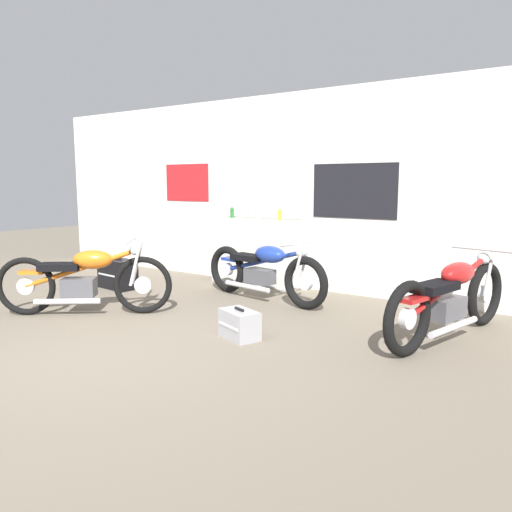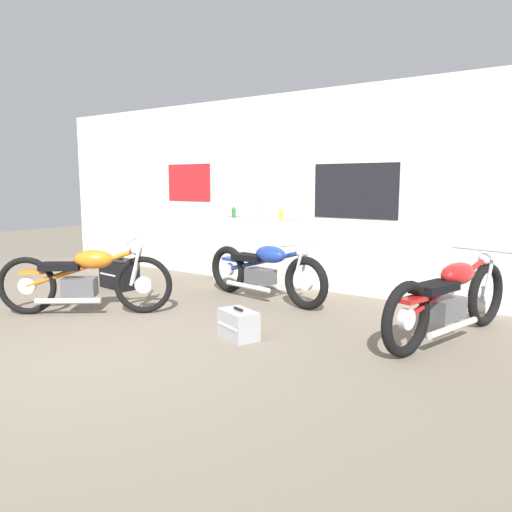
{
  "view_description": "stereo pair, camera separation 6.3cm",
  "coord_description": "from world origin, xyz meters",
  "px_view_note": "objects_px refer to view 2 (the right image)",
  "views": [
    {
      "loc": [
        3.65,
        -2.53,
        1.52
      ],
      "look_at": [
        0.49,
        2.1,
        0.7
      ],
      "focal_mm": 35.0,
      "sensor_mm": 36.0,
      "label": 1
    },
    {
      "loc": [
        3.71,
        -2.5,
        1.52
      ],
      "look_at": [
        0.49,
        2.1,
        0.7
      ],
      "focal_mm": 35.0,
      "sensor_mm": 36.0,
      "label": 2
    }
  ],
  "objects_px": {
    "hard_case_black": "(119,274)",
    "hard_case_silver": "(238,324)",
    "bottle_leftmost": "(234,212)",
    "motorcycle_blue": "(264,270)",
    "motorcycle_orange": "(85,278)",
    "motorcycle_red": "(451,298)",
    "bottle_center": "(281,214)",
    "bottle_left_center": "(260,211)"
  },
  "relations": [
    {
      "from": "hard_case_black",
      "to": "bottle_center",
      "type": "bearing_deg",
      "value": 35.39
    },
    {
      "from": "bottle_leftmost",
      "to": "motorcycle_red",
      "type": "bearing_deg",
      "value": -18.8
    },
    {
      "from": "hard_case_black",
      "to": "motorcycle_red",
      "type": "bearing_deg",
      "value": 2.72
    },
    {
      "from": "motorcycle_blue",
      "to": "motorcycle_orange",
      "type": "bearing_deg",
      "value": -126.78
    },
    {
      "from": "motorcycle_orange",
      "to": "motorcycle_red",
      "type": "relative_size",
      "value": 0.78
    },
    {
      "from": "bottle_left_center",
      "to": "hard_case_black",
      "type": "bearing_deg",
      "value": -137.97
    },
    {
      "from": "bottle_leftmost",
      "to": "motorcycle_blue",
      "type": "distance_m",
      "value": 1.59
    },
    {
      "from": "motorcycle_blue",
      "to": "hard_case_silver",
      "type": "relative_size",
      "value": 4.26
    },
    {
      "from": "bottle_center",
      "to": "motorcycle_red",
      "type": "xyz_separation_m",
      "value": [
        2.66,
        -1.15,
        -0.66
      ]
    },
    {
      "from": "bottle_center",
      "to": "hard_case_silver",
      "type": "bearing_deg",
      "value": -67.56
    },
    {
      "from": "bottle_leftmost",
      "to": "motorcycle_blue",
      "type": "xyz_separation_m",
      "value": [
        1.15,
        -0.86,
        -0.68
      ]
    },
    {
      "from": "bottle_leftmost",
      "to": "bottle_center",
      "type": "distance_m",
      "value": 0.91
    },
    {
      "from": "bottle_leftmost",
      "to": "hard_case_black",
      "type": "relative_size",
      "value": 0.32
    },
    {
      "from": "bottle_leftmost",
      "to": "hard_case_silver",
      "type": "height_order",
      "value": "bottle_leftmost"
    },
    {
      "from": "motorcycle_orange",
      "to": "hard_case_black",
      "type": "relative_size",
      "value": 2.65
    },
    {
      "from": "motorcycle_orange",
      "to": "motorcycle_blue",
      "type": "xyz_separation_m",
      "value": [
        1.32,
        1.77,
        -0.03
      ]
    },
    {
      "from": "motorcycle_blue",
      "to": "bottle_left_center",
      "type": "bearing_deg",
      "value": 127.92
    },
    {
      "from": "motorcycle_red",
      "to": "hard_case_silver",
      "type": "relative_size",
      "value": 4.45
    },
    {
      "from": "bottle_left_center",
      "to": "hard_case_silver",
      "type": "distance_m",
      "value": 2.84
    },
    {
      "from": "hard_case_silver",
      "to": "motorcycle_orange",
      "type": "bearing_deg",
      "value": -172.3
    },
    {
      "from": "hard_case_silver",
      "to": "motorcycle_red",
      "type": "bearing_deg",
      "value": 33.53
    },
    {
      "from": "motorcycle_blue",
      "to": "hard_case_black",
      "type": "height_order",
      "value": "motorcycle_blue"
    },
    {
      "from": "hard_case_silver",
      "to": "hard_case_black",
      "type": "bearing_deg",
      "value": 162.22
    },
    {
      "from": "bottle_leftmost",
      "to": "motorcycle_orange",
      "type": "bearing_deg",
      "value": -93.78
    },
    {
      "from": "motorcycle_orange",
      "to": "motorcycle_blue",
      "type": "height_order",
      "value": "motorcycle_orange"
    },
    {
      "from": "motorcycle_orange",
      "to": "hard_case_black",
      "type": "bearing_deg",
      "value": 125.11
    },
    {
      "from": "motorcycle_orange",
      "to": "motorcycle_red",
      "type": "distance_m",
      "value": 4.01
    },
    {
      "from": "bottle_left_center",
      "to": "motorcycle_blue",
      "type": "xyz_separation_m",
      "value": [
        0.63,
        -0.81,
        -0.72
      ]
    },
    {
      "from": "motorcycle_orange",
      "to": "motorcycle_red",
      "type": "height_order",
      "value": "motorcycle_orange"
    },
    {
      "from": "bottle_center",
      "to": "hard_case_silver",
      "type": "distance_m",
      "value": 2.65
    },
    {
      "from": "bottle_left_center",
      "to": "motorcycle_blue",
      "type": "relative_size",
      "value": 0.14
    },
    {
      "from": "hard_case_silver",
      "to": "bottle_leftmost",
      "type": "bearing_deg",
      "value": 128.25
    },
    {
      "from": "hard_case_silver",
      "to": "bottle_left_center",
      "type": "bearing_deg",
      "value": 120.08
    },
    {
      "from": "bottle_center",
      "to": "motorcycle_orange",
      "type": "distance_m",
      "value": 2.86
    },
    {
      "from": "bottle_leftmost",
      "to": "motorcycle_red",
      "type": "xyz_separation_m",
      "value": [
        3.57,
        -1.22,
        -0.66
      ]
    },
    {
      "from": "bottle_leftmost",
      "to": "bottle_left_center",
      "type": "distance_m",
      "value": 0.53
    },
    {
      "from": "bottle_center",
      "to": "hard_case_black",
      "type": "distance_m",
      "value": 2.51
    },
    {
      "from": "hard_case_black",
      "to": "hard_case_silver",
      "type": "bearing_deg",
      "value": -17.78
    },
    {
      "from": "motorcycle_red",
      "to": "hard_case_black",
      "type": "height_order",
      "value": "motorcycle_red"
    },
    {
      "from": "hard_case_silver",
      "to": "motorcycle_blue",
      "type": "bearing_deg",
      "value": 115.24
    },
    {
      "from": "hard_case_silver",
      "to": "hard_case_black",
      "type": "xyz_separation_m",
      "value": [
        -2.87,
        0.92,
        0.07
      ]
    },
    {
      "from": "bottle_center",
      "to": "motorcycle_orange",
      "type": "relative_size",
      "value": 0.12
    }
  ]
}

